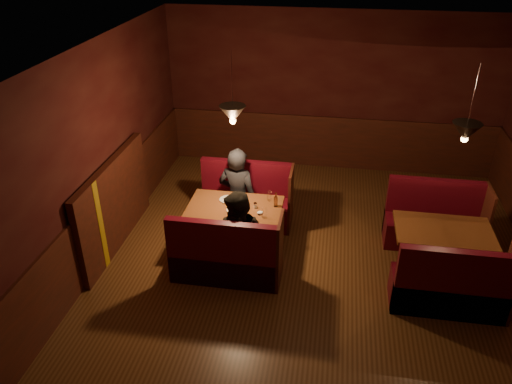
% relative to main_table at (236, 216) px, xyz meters
% --- Properties ---
extents(room, '(6.02, 7.02, 2.92)m').
position_rel_main_table_xyz_m(room, '(0.91, -0.51, 0.51)').
color(room, '#4D2B11').
rests_on(room, ground).
extents(main_table, '(1.31, 0.79, 0.91)m').
position_rel_main_table_xyz_m(main_table, '(0.00, 0.00, 0.00)').
color(main_table, brown).
rests_on(main_table, ground).
extents(main_bench_far, '(1.44, 0.51, 0.98)m').
position_rel_main_table_xyz_m(main_bench_far, '(0.02, 0.74, -0.23)').
color(main_bench_far, '#4B050F').
rests_on(main_bench_far, ground).
extents(main_bench_near, '(1.44, 0.51, 0.98)m').
position_rel_main_table_xyz_m(main_bench_near, '(0.02, -0.74, -0.23)').
color(main_bench_near, '#4B050F').
rests_on(main_bench_near, ground).
extents(second_table, '(1.24, 0.79, 0.70)m').
position_rel_main_table_xyz_m(second_table, '(2.78, -0.14, -0.02)').
color(second_table, brown).
rests_on(second_table, ground).
extents(second_bench_far, '(1.37, 0.51, 0.98)m').
position_rel_main_table_xyz_m(second_bench_far, '(2.81, 0.60, -0.23)').
color(second_bench_far, '#4B050F').
rests_on(second_bench_far, ground).
extents(second_bench_near, '(1.37, 0.51, 0.98)m').
position_rel_main_table_xyz_m(second_bench_near, '(2.81, -0.88, -0.23)').
color(second_bench_near, '#4B050F').
rests_on(second_bench_near, ground).
extents(diner_a, '(0.67, 0.51, 1.66)m').
position_rel_main_table_xyz_m(diner_a, '(-0.09, 0.59, 0.29)').
color(diner_a, black).
rests_on(diner_a, ground).
extents(diner_b, '(0.92, 0.82, 1.56)m').
position_rel_main_table_xyz_m(diner_b, '(0.17, -0.57, 0.24)').
color(diner_b, black).
rests_on(diner_b, ground).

